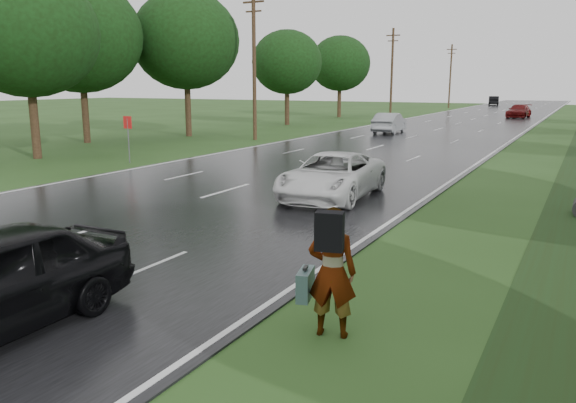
# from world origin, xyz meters

# --- Properties ---
(ground) EXTENTS (220.00, 220.00, 0.00)m
(ground) POSITION_xyz_m (0.00, 0.00, 0.00)
(ground) COLOR #244117
(ground) RESTS_ON ground
(road) EXTENTS (14.00, 180.00, 0.04)m
(road) POSITION_xyz_m (0.00, 45.00, 0.02)
(road) COLOR black
(road) RESTS_ON ground
(edge_stripe_east) EXTENTS (0.12, 180.00, 0.01)m
(edge_stripe_east) POSITION_xyz_m (6.75, 45.00, 0.04)
(edge_stripe_east) COLOR silver
(edge_stripe_east) RESTS_ON road
(edge_stripe_west) EXTENTS (0.12, 180.00, 0.01)m
(edge_stripe_west) POSITION_xyz_m (-6.75, 45.00, 0.04)
(edge_stripe_west) COLOR silver
(edge_stripe_west) RESTS_ON road
(center_line) EXTENTS (0.12, 180.00, 0.01)m
(center_line) POSITION_xyz_m (0.00, 45.00, 0.04)
(center_line) COLOR silver
(center_line) RESTS_ON road
(road_sign) EXTENTS (0.50, 0.06, 2.30)m
(road_sign) POSITION_xyz_m (-8.50, 12.00, 1.64)
(road_sign) COLOR slate
(road_sign) RESTS_ON ground
(utility_pole_mid) EXTENTS (1.60, 0.26, 10.00)m
(utility_pole_mid) POSITION_xyz_m (-9.20, 25.00, 5.20)
(utility_pole_mid) COLOR #352215
(utility_pole_mid) RESTS_ON ground
(utility_pole_far) EXTENTS (1.60, 0.26, 10.00)m
(utility_pole_far) POSITION_xyz_m (-9.20, 55.00, 5.20)
(utility_pole_far) COLOR #352215
(utility_pole_far) RESTS_ON ground
(utility_pole_distant) EXTENTS (1.60, 0.26, 10.00)m
(utility_pole_distant) POSITION_xyz_m (-9.20, 85.00, 5.20)
(utility_pole_distant) COLOR #352215
(utility_pole_distant) RESTS_ON ground
(tree_west_b) EXTENTS (7.20, 7.20, 9.62)m
(tree_west_b) POSITION_xyz_m (-14.00, 11.00, 6.37)
(tree_west_b) COLOR #352215
(tree_west_b) RESTS_ON ground
(tree_west_c) EXTENTS (7.80, 7.80, 10.43)m
(tree_west_c) POSITION_xyz_m (-15.00, 25.00, 6.92)
(tree_west_c) COLOR #352215
(tree_west_c) RESTS_ON ground
(tree_west_d) EXTENTS (6.60, 6.60, 8.80)m
(tree_west_d) POSITION_xyz_m (-14.20, 39.00, 5.82)
(tree_west_d) COLOR #352215
(tree_west_d) RESTS_ON ground
(tree_west_e) EXTENTS (8.00, 8.00, 10.44)m
(tree_west_e) POSITION_xyz_m (-18.00, 18.00, 6.83)
(tree_west_e) COLOR #352215
(tree_west_e) RESTS_ON ground
(tree_west_f) EXTENTS (7.00, 7.00, 9.29)m
(tree_west_f) POSITION_xyz_m (-14.80, 53.00, 6.14)
(tree_west_f) COLOR #352215
(tree_west_f) RESTS_ON ground
(pedestrian) EXTENTS (1.04, 0.80, 2.06)m
(pedestrian) POSITION_xyz_m (8.18, -1.09, 1.06)
(pedestrian) COLOR #A5998C
(pedestrian) RESTS_ON ground
(white_pickup) EXTENTS (2.86, 5.60, 1.51)m
(white_pickup) POSITION_xyz_m (3.90, 8.68, 0.80)
(white_pickup) COLOR silver
(white_pickup) RESTS_ON road
(silver_sedan) EXTENTS (1.95, 4.87, 1.57)m
(silver_sedan) POSITION_xyz_m (-2.50, 34.28, 0.83)
(silver_sedan) COLOR #979B9F
(silver_sedan) RESTS_ON road
(far_car_red) EXTENTS (2.52, 5.29, 1.49)m
(far_car_red) POSITION_xyz_m (4.03, 61.22, 0.78)
(far_car_red) COLOR #690B0C
(far_car_red) RESTS_ON road
(far_car_dark) EXTENTS (2.47, 5.06, 1.60)m
(far_car_dark) POSITION_xyz_m (-4.57, 100.35, 0.84)
(far_car_dark) COLOR black
(far_car_dark) RESTS_ON road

